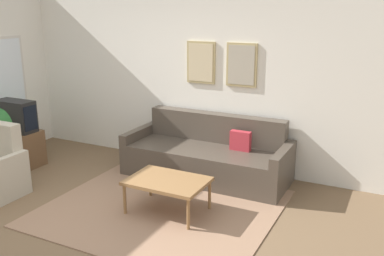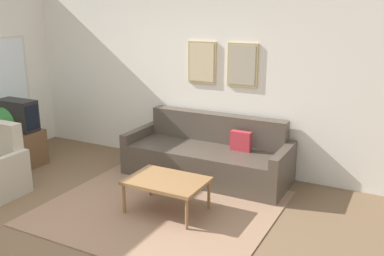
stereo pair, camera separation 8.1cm
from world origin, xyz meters
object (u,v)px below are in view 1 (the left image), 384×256
(couch, at_px, (208,157))
(tv, at_px, (15,116))
(coffee_table, at_px, (167,182))
(potted_plant_tall, at_px, (8,126))

(couch, bearing_deg, tv, -162.50)
(couch, bearing_deg, coffee_table, -87.98)
(coffee_table, bearing_deg, potted_plant_tall, 173.67)
(couch, distance_m, tv, 2.91)
(coffee_table, bearing_deg, tv, 172.94)
(tv, height_order, potted_plant_tall, tv)
(tv, relative_size, potted_plant_tall, 0.66)
(coffee_table, height_order, tv, tv)
(couch, xyz_separation_m, coffee_table, (0.04, -1.21, 0.07))
(couch, xyz_separation_m, potted_plant_tall, (-2.89, -0.88, 0.31))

